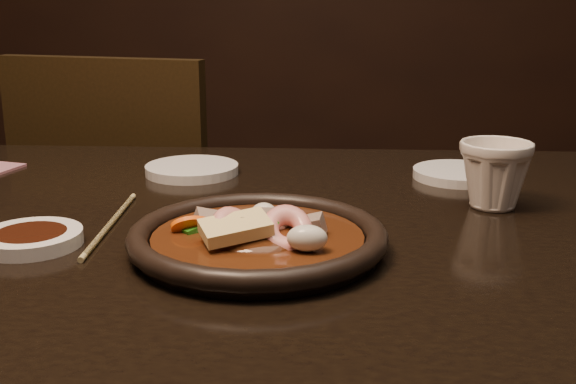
# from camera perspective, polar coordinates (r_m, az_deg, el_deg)

# --- Properties ---
(table) EXTENTS (1.60, 0.90, 0.75)m
(table) POSITION_cam_1_polar(r_m,az_deg,el_deg) (0.79, -5.82, -8.86)
(table) COLOR black
(table) RESTS_ON floor
(chair) EXTENTS (0.50, 0.50, 0.89)m
(chair) POSITION_cam_1_polar(r_m,az_deg,el_deg) (1.55, -11.58, -4.28)
(chair) COLOR black
(chair) RESTS_ON floor
(plate) EXTENTS (0.26, 0.26, 0.03)m
(plate) POSITION_cam_1_polar(r_m,az_deg,el_deg) (0.72, -2.41, -3.73)
(plate) COLOR black
(plate) RESTS_ON table
(stirfry) EXTENTS (0.16, 0.14, 0.05)m
(stirfry) POSITION_cam_1_polar(r_m,az_deg,el_deg) (0.72, -2.38, -3.36)
(stirfry) COLOR #3A1A0A
(stirfry) RESTS_ON plate
(soy_dish) EXTENTS (0.10, 0.10, 0.01)m
(soy_dish) POSITION_cam_1_polar(r_m,az_deg,el_deg) (0.78, -19.65, -3.49)
(soy_dish) COLOR white
(soy_dish) RESTS_ON table
(saucer_left) EXTENTS (0.13, 0.13, 0.01)m
(saucer_left) POSITION_cam_1_polar(r_m,az_deg,el_deg) (1.03, -7.60, 1.79)
(saucer_left) COLOR white
(saucer_left) RESTS_ON table
(saucer_right) EXTENTS (0.12, 0.12, 0.01)m
(saucer_right) POSITION_cam_1_polar(r_m,az_deg,el_deg) (1.03, 13.30, 1.41)
(saucer_right) COLOR white
(saucer_right) RESTS_ON table
(tea_cup) EXTENTS (0.10, 0.10, 0.09)m
(tea_cup) POSITION_cam_1_polar(r_m,az_deg,el_deg) (0.89, 16.02, 1.49)
(tea_cup) COLOR silver
(tea_cup) RESTS_ON table
(chopsticks) EXTENTS (0.01, 0.22, 0.01)m
(chopsticks) POSITION_cam_1_polar(r_m,az_deg,el_deg) (0.82, -13.85, -2.45)
(chopsticks) COLOR tan
(chopsticks) RESTS_ON table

